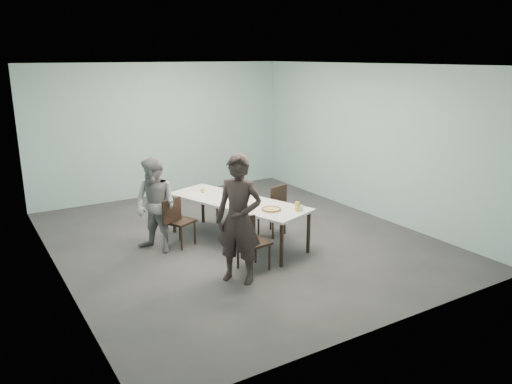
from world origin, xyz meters
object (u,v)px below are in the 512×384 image
chair_near_right (275,207)px  chair_far_right (232,197)px  diner_far (155,206)px  chair_far_left (177,219)px  diner_near (239,219)px  chair_near_left (249,239)px  amber_tumbler (203,191)px  beer_glass (297,207)px  tealight (238,199)px  pizza (271,209)px  side_plate (260,204)px  water_tumbler (300,208)px  table (237,204)px

chair_near_right → chair_far_right: same height
chair_far_right → diner_far: diner_far is taller
chair_far_left → diner_near: 1.76m
chair_near_left → chair_far_right: 2.31m
amber_tumbler → chair_near_left: bearing=-94.4°
beer_glass → tealight: bearing=116.8°
chair_far_left → diner_far: 0.46m
amber_tumbler → beer_glass: bearing=-65.3°
chair_far_left → pizza: 1.64m
diner_far → amber_tumbler: 1.13m
side_plate → water_tumbler: water_tumbler is taller
pizza → diner_far: bearing=144.0°
chair_near_left → diner_far: diner_far is taller
diner_near → table: bearing=112.7°
chair_far_right → diner_near: bearing=47.1°
pizza → table: bearing=103.7°
side_plate → amber_tumbler: amber_tumbler is taller
chair_far_left → amber_tumbler: bearing=6.2°
diner_far → diner_near: bearing=-10.2°
table → chair_far_right: chair_far_right is taller
diner_near → tealight: bearing=112.1°
chair_far_left → diner_far: size_ratio=0.55×
chair_near_right → water_tumbler: size_ratio=9.67×
chair_near_right → amber_tumbler: (-1.09, 0.72, 0.29)m
table → side_plate: 0.45m
chair_far_left → chair_far_right: (1.43, 0.66, 0.00)m
chair_near_left → chair_near_right: 1.70m
diner_far → water_tumbler: size_ratio=17.46×
chair_far_left → pizza: chair_far_left is taller
water_tumbler → side_plate: bearing=119.2°
diner_near → diner_far: diner_near is taller
table → amber_tumbler: size_ratio=34.39×
chair_near_left → beer_glass: (0.96, 0.12, 0.32)m
table → chair_near_left: bearing=-111.0°
table → diner_far: diner_far is taller
table → water_tumbler: size_ratio=30.57×
water_tumbler → chair_far_right: bearing=93.6°
chair_far_right → tealight: chair_far_right is taller
diner_near → pizza: diner_near is taller
water_tumbler → chair_near_right: bearing=78.3°
chair_far_right → amber_tumbler: 0.83m
chair_far_right → side_plate: 1.43m
side_plate → tealight: tealight is taller
tealight → amber_tumbler: 0.82m
water_tumbler → amber_tumbler: water_tumbler is taller
diner_near → side_plate: bearing=96.5°
chair_far_left → side_plate: 1.42m
chair_near_left → beer_glass: size_ratio=5.80×
chair_far_right → pizza: (-0.26, -1.77, 0.27)m
chair_near_right → chair_far_right: size_ratio=1.00×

